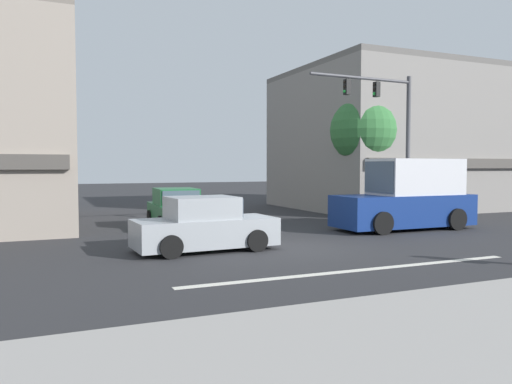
# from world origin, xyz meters

# --- Properties ---
(ground_plane) EXTENTS (120.00, 120.00, 0.00)m
(ground_plane) POSITION_xyz_m (0.00, 0.00, 0.00)
(ground_plane) COLOR #2B2B2D
(lane_marking_stripe) EXTENTS (9.00, 0.24, 0.01)m
(lane_marking_stripe) POSITION_xyz_m (0.00, -3.50, 0.00)
(lane_marking_stripe) COLOR silver
(lane_marking_stripe) RESTS_ON ground
(building_right_corner) EXTENTS (12.71, 10.53, 8.03)m
(building_right_corner) POSITION_xyz_m (12.92, 11.02, 4.01)
(building_right_corner) COLOR gray
(building_right_corner) RESTS_ON ground
(street_tree) EXTENTS (3.23, 3.23, 5.82)m
(street_tree) POSITION_xyz_m (7.57, 7.06, 4.18)
(street_tree) COLOR #4C3823
(street_tree) RESTS_ON ground
(utility_pole_near_left) EXTENTS (1.40, 0.22, 7.09)m
(utility_pole_near_left) POSITION_xyz_m (-7.43, 5.88, 3.69)
(utility_pole_near_left) COLOR brown
(utility_pole_near_left) RESTS_ON ground
(utility_pole_far_right) EXTENTS (1.40, 0.22, 7.65)m
(utility_pole_far_right) POSITION_xyz_m (7.79, 7.05, 3.97)
(utility_pole_far_right) COLOR brown
(utility_pole_far_right) RESTS_ON ground
(traffic_light_mast) EXTENTS (4.89, 0.32, 6.20)m
(traffic_light_mast) POSITION_xyz_m (6.29, 3.44, 4.18)
(traffic_light_mast) COLOR #47474C
(traffic_light_mast) RESTS_ON ground
(sedan_crossing_rightbound) EXTENTS (4.18, 2.03, 1.58)m
(sedan_crossing_rightbound) POSITION_xyz_m (-2.55, 0.60, 0.71)
(sedan_crossing_rightbound) COLOR #999EA3
(sedan_crossing_rightbound) RESTS_ON ground
(sedan_parked_curbside) EXTENTS (2.01, 4.17, 1.58)m
(sedan_parked_curbside) POSITION_xyz_m (-1.96, 6.17, 0.71)
(sedan_parked_curbside) COLOR #1E6033
(sedan_parked_curbside) RESTS_ON ground
(box_truck_approaching_near) EXTENTS (5.62, 2.29, 2.75)m
(box_truck_approaching_near) POSITION_xyz_m (6.26, 2.24, 1.25)
(box_truck_approaching_near) COLOR navy
(box_truck_approaching_near) RESTS_ON ground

